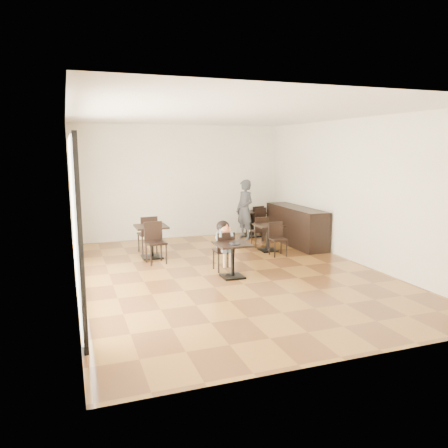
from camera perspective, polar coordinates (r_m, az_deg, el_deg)
name	(u,v)px	position (r m, az deg, el deg)	size (l,w,h in m)	color
floor	(229,273)	(9.05, 0.71, -6.44)	(6.00, 8.00, 0.01)	brown
ceiling	(230,114)	(8.72, 0.75, 14.20)	(6.00, 8.00, 0.01)	silver
wall_back	(180,182)	(12.55, -5.73, 5.50)	(6.00, 0.01, 3.20)	white
wall_front	(352,231)	(5.23, 16.33, -0.88)	(6.00, 0.01, 3.20)	white
wall_left	(71,202)	(8.19, -19.35, 2.71)	(0.01, 8.00, 3.20)	white
wall_right	(355,191)	(10.19, 16.78, 4.14)	(0.01, 8.00, 3.20)	white
storefront_window	(74,217)	(7.72, -19.00, 0.83)	(0.04, 4.50, 2.60)	white
child_table	(233,260)	(8.68, 1.13, -4.78)	(0.66, 0.66, 0.70)	black
child_chair	(223,251)	(9.16, -0.11, -3.54)	(0.38, 0.38, 0.84)	black
child	(223,246)	(9.13, -0.11, -2.88)	(0.38, 0.53, 1.05)	slate
plate	(234,244)	(8.50, 1.38, -2.62)	(0.24, 0.24, 0.01)	black
pizza_slice	(226,229)	(8.88, 0.31, -0.70)	(0.24, 0.19, 0.06)	tan
adult_patron	(245,210)	(12.25, 2.73, 1.87)	(0.61, 0.40, 1.69)	#3B3C40
cafe_table_mid	(268,238)	(10.99, 5.79, -1.80)	(0.63, 0.63, 0.66)	black
cafe_table_left	(151,242)	(10.36, -9.45, -2.30)	(0.72, 0.72, 0.77)	black
cafe_table_back	(252,224)	(12.73, 3.62, 0.00)	(0.70, 0.70, 0.74)	black
chair_mid_a	(259,231)	(11.46, 4.61, -0.95)	(0.36, 0.36, 0.80)	black
chair_mid_b	(278,239)	(10.49, 7.09, -2.00)	(0.36, 0.36, 0.80)	black
chair_left_a	(147,234)	(10.88, -9.99, -1.32)	(0.41, 0.41, 0.92)	black
chair_left_b	(156,243)	(9.82, -8.88, -2.50)	(0.41, 0.41, 0.92)	black
chair_back_a	(254,220)	(12.90, 3.99, 0.46)	(0.40, 0.40, 0.88)	black
chair_back_b	(264,224)	(12.29, 5.28, -0.03)	(0.40, 0.40, 0.88)	black
service_counter	(296,226)	(11.81, 9.38, -0.23)	(0.60, 2.40, 1.00)	black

